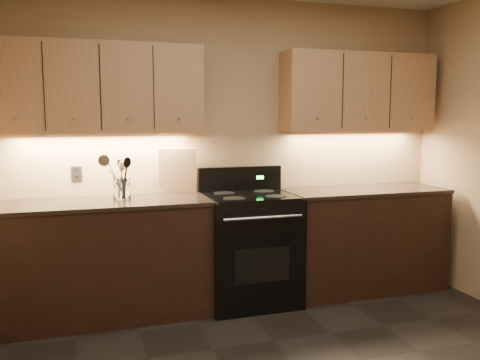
# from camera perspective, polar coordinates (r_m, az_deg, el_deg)

# --- Properties ---
(wall_back) EXTENTS (4.00, 0.04, 2.60)m
(wall_back) POSITION_cam_1_polar(r_m,az_deg,el_deg) (4.50, -1.16, 3.56)
(wall_back) COLOR tan
(wall_back) RESTS_ON ground
(counter_left) EXTENTS (1.62, 0.62, 0.93)m
(counter_left) POSITION_cam_1_polar(r_m,az_deg,el_deg) (4.17, -14.79, -8.61)
(counter_left) COLOR black
(counter_left) RESTS_ON ground
(counter_right) EXTENTS (1.46, 0.62, 0.93)m
(counter_right) POSITION_cam_1_polar(r_m,az_deg,el_deg) (4.82, 13.59, -6.44)
(counter_right) COLOR black
(counter_right) RESTS_ON ground
(stove) EXTENTS (0.76, 0.68, 1.14)m
(stove) POSITION_cam_1_polar(r_m,az_deg,el_deg) (4.35, 1.06, -7.53)
(stove) COLOR black
(stove) RESTS_ON ground
(upper_cab_left) EXTENTS (1.60, 0.30, 0.70)m
(upper_cab_left) POSITION_cam_1_polar(r_m,az_deg,el_deg) (4.17, -15.48, 9.89)
(upper_cab_left) COLOR tan
(upper_cab_left) RESTS_ON wall_back
(upper_cab_right) EXTENTS (1.44, 0.30, 0.70)m
(upper_cab_right) POSITION_cam_1_polar(r_m,az_deg,el_deg) (4.82, 13.14, 9.57)
(upper_cab_right) COLOR tan
(upper_cab_right) RESTS_ON wall_back
(outlet_plate) EXTENTS (0.08, 0.01, 0.12)m
(outlet_plate) POSITION_cam_1_polar(r_m,az_deg,el_deg) (4.34, -17.88, 0.69)
(outlet_plate) COLOR #B2B5BA
(outlet_plate) RESTS_ON wall_back
(utensil_crock) EXTENTS (0.16, 0.16, 0.17)m
(utensil_crock) POSITION_cam_1_polar(r_m,az_deg,el_deg) (4.11, -13.11, -1.06)
(utensil_crock) COLOR white
(utensil_crock) RESTS_ON counter_left
(cutting_board) EXTENTS (0.33, 0.18, 0.39)m
(cutting_board) POSITION_cam_1_polar(r_m,az_deg,el_deg) (4.35, -7.03, 1.06)
(cutting_board) COLOR tan
(cutting_board) RESTS_ON counter_left
(wooden_spoon) EXTENTS (0.10, 0.09, 0.29)m
(wooden_spoon) POSITION_cam_1_polar(r_m,az_deg,el_deg) (4.10, -13.45, 0.03)
(wooden_spoon) COLOR tan
(wooden_spoon) RESTS_ON utensil_crock
(black_spoon) EXTENTS (0.11, 0.17, 0.34)m
(black_spoon) POSITION_cam_1_polar(r_m,az_deg,el_deg) (4.13, -13.13, 0.46)
(black_spoon) COLOR black
(black_spoon) RESTS_ON utensil_crock
(black_turner) EXTENTS (0.13, 0.19, 0.33)m
(black_turner) POSITION_cam_1_polar(r_m,az_deg,el_deg) (4.07, -12.93, 0.24)
(black_turner) COLOR black
(black_turner) RESTS_ON utensil_crock
(steel_spatula) EXTENTS (0.26, 0.14, 0.38)m
(steel_spatula) POSITION_cam_1_polar(r_m,az_deg,el_deg) (4.10, -12.77, 0.71)
(steel_spatula) COLOR silver
(steel_spatula) RESTS_ON utensil_crock
(steel_skimmer) EXTENTS (0.26, 0.13, 0.36)m
(steel_skimmer) POSITION_cam_1_polar(r_m,az_deg,el_deg) (4.08, -12.75, 0.55)
(steel_skimmer) COLOR silver
(steel_skimmer) RESTS_ON utensil_crock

